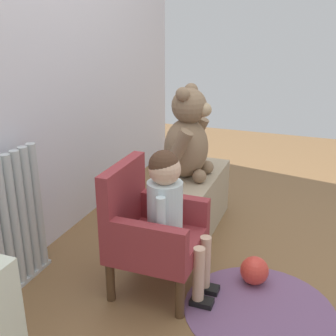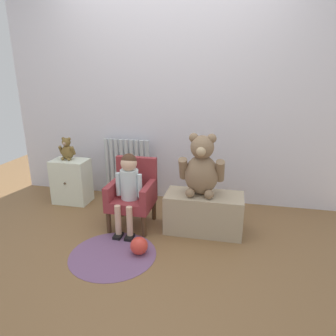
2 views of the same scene
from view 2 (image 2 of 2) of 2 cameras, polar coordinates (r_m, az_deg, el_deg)
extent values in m
plane|color=brown|center=(2.63, -5.03, -15.41)|extent=(6.00, 6.00, 0.00)
cube|color=silver|center=(3.39, 0.59, 13.66)|extent=(3.80, 0.05, 2.40)
cylinder|color=#B6BEC0|center=(3.65, -11.44, 0.21)|extent=(0.05, 0.05, 0.69)
cylinder|color=#B6BEC0|center=(3.63, -10.54, 0.15)|extent=(0.05, 0.05, 0.69)
cylinder|color=#B6BEC0|center=(3.60, -9.63, 0.08)|extent=(0.05, 0.05, 0.69)
cylinder|color=#B6BEC0|center=(3.58, -8.70, 0.02)|extent=(0.05, 0.05, 0.69)
cylinder|color=#B6BEC0|center=(3.56, -7.77, -0.04)|extent=(0.05, 0.05, 0.69)
cylinder|color=#B6BEC0|center=(3.54, -6.83, -0.11)|extent=(0.05, 0.05, 0.69)
cylinder|color=#B6BEC0|center=(3.52, -5.87, -0.17)|extent=(0.05, 0.05, 0.69)
cylinder|color=#B6BEC0|center=(3.50, -4.91, -0.24)|extent=(0.05, 0.05, 0.69)
cylinder|color=#B6BEC0|center=(3.49, -3.93, -0.30)|extent=(0.05, 0.05, 0.69)
cube|color=#B6BEC0|center=(3.68, -7.55, -5.30)|extent=(0.56, 0.05, 0.02)
cube|color=silver|center=(3.60, -17.89, -2.41)|extent=(0.40, 0.26, 0.50)
sphere|color=#4C3823|center=(3.48, -19.09, -2.80)|extent=(0.02, 0.02, 0.02)
cube|color=maroon|center=(2.91, -6.92, -6.31)|extent=(0.41, 0.42, 0.10)
cube|color=maroon|center=(2.99, -5.96, -1.07)|extent=(0.41, 0.06, 0.34)
cube|color=maroon|center=(2.93, -10.22, -3.81)|extent=(0.06, 0.42, 0.14)
cube|color=maroon|center=(2.82, -3.67, -4.41)|extent=(0.06, 0.42, 0.14)
cylinder|color=#4C331E|center=(2.89, -11.23, -10.12)|extent=(0.04, 0.04, 0.21)
cylinder|color=#4C331E|center=(2.78, -4.61, -10.98)|extent=(0.04, 0.04, 0.21)
cylinder|color=#4C331E|center=(3.18, -8.71, -7.28)|extent=(0.04, 0.04, 0.21)
cylinder|color=#4C331E|center=(3.09, -2.70, -7.92)|extent=(0.04, 0.04, 0.21)
cylinder|color=silver|center=(2.81, -7.32, -3.08)|extent=(0.17, 0.17, 0.28)
sphere|color=#D8AD8E|center=(2.74, -7.49, 0.91)|extent=(0.15, 0.15, 0.15)
sphere|color=#472D1E|center=(2.74, -7.47, 1.31)|extent=(0.14, 0.14, 0.14)
cylinder|color=#D8AD8E|center=(2.78, -9.50, -9.72)|extent=(0.06, 0.06, 0.28)
cube|color=black|center=(2.83, -9.49, -12.66)|extent=(0.07, 0.11, 0.03)
cylinder|color=#D8AD8E|center=(2.74, -7.33, -10.00)|extent=(0.06, 0.06, 0.28)
cube|color=black|center=(2.80, -7.34, -12.97)|extent=(0.07, 0.11, 0.03)
cylinder|color=silver|center=(2.83, -9.47, -3.04)|extent=(0.04, 0.04, 0.22)
cylinder|color=silver|center=(2.76, -5.40, -3.39)|extent=(0.04, 0.04, 0.22)
cube|color=tan|center=(2.85, 6.80, -8.46)|extent=(0.71, 0.34, 0.37)
ellipsoid|color=#856A4F|center=(2.74, 6.38, -1.29)|extent=(0.31, 0.27, 0.36)
sphere|color=#856A4F|center=(2.65, 6.54, 3.96)|extent=(0.21, 0.21, 0.21)
sphere|color=tan|center=(2.57, 6.30, 3.13)|extent=(0.08, 0.08, 0.08)
sphere|color=#856A4F|center=(2.66, 4.93, 5.77)|extent=(0.08, 0.08, 0.08)
sphere|color=#856A4F|center=(2.64, 8.33, 5.58)|extent=(0.08, 0.08, 0.08)
cylinder|color=#856A4F|center=(2.73, 2.92, -0.06)|extent=(0.08, 0.16, 0.22)
cylinder|color=#856A4F|center=(2.70, 9.89, -0.51)|extent=(0.08, 0.16, 0.22)
sphere|color=#856A4F|center=(2.69, 4.22, -4.75)|extent=(0.08, 0.08, 0.08)
sphere|color=#856A4F|center=(2.68, 7.83, -5.01)|extent=(0.08, 0.08, 0.08)
ellipsoid|color=brown|center=(3.55, -18.59, 2.85)|extent=(0.14, 0.12, 0.16)
sphere|color=brown|center=(3.51, -18.82, 4.67)|extent=(0.09, 0.09, 0.09)
sphere|color=tan|center=(3.48, -19.16, 4.40)|extent=(0.04, 0.04, 0.04)
sphere|color=brown|center=(3.53, -19.32, 5.27)|extent=(0.04, 0.04, 0.04)
sphere|color=brown|center=(3.50, -18.33, 5.25)|extent=(0.04, 0.04, 0.04)
cylinder|color=brown|center=(3.57, -19.71, 3.25)|extent=(0.04, 0.07, 0.10)
cylinder|color=brown|center=(3.50, -17.62, 3.17)|extent=(0.04, 0.07, 0.10)
sphere|color=brown|center=(3.54, -19.43, 1.68)|extent=(0.04, 0.04, 0.04)
sphere|color=brown|center=(3.50, -18.37, 1.62)|extent=(0.04, 0.04, 0.04)
cylinder|color=#734F75|center=(2.61, -10.45, -15.89)|extent=(0.72, 0.72, 0.01)
sphere|color=red|center=(2.56, -5.53, -14.52)|extent=(0.15, 0.15, 0.15)
camera|label=1|loc=(3.17, -43.50, 10.88)|focal=45.00mm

